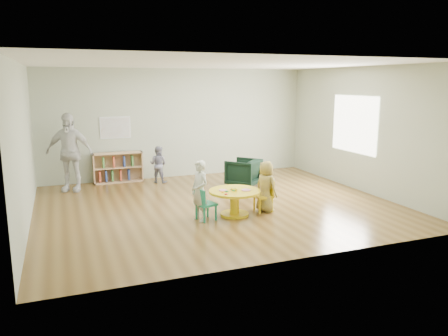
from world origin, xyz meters
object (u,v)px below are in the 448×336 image
object	(u,v)px
kid_chair_left	(204,203)
child_right	(266,187)
bookshelf	(117,167)
child_left	(200,191)
activity_table	(235,198)
adult_caretaker	(69,152)
armchair	(244,172)
toddler	(158,164)
kid_chair_right	(265,195)

from	to	relation	value
kid_chair_left	child_right	xyz separation A→B (m)	(1.28, 0.10, 0.18)
bookshelf	child_right	distance (m)	4.30
kid_chair_left	child_left	xyz separation A→B (m)	(-0.07, 0.02, 0.23)
activity_table	adult_caretaker	bearing A→B (deg)	132.16
armchair	child_right	xyz separation A→B (m)	(-0.44, -2.10, 0.17)
toddler	child_right	bearing A→B (deg)	148.69
kid_chair_right	adult_caretaker	xyz separation A→B (m)	(-3.46, 3.04, 0.57)
child_right	toddler	xyz separation A→B (m)	(-1.39, 3.18, -0.04)
armchair	toddler	distance (m)	2.13
bookshelf	armchair	world-z (taller)	bookshelf
toddler	adult_caretaker	xyz separation A→B (m)	(-2.06, -0.11, 0.44)
kid_chair_left	toddler	size ratio (longest dim) A/B	0.65
activity_table	armchair	bearing A→B (deg)	62.65
armchair	adult_caretaker	size ratio (longest dim) A/B	0.40
child_right	kid_chair_left	bearing A→B (deg)	73.37
bookshelf	adult_caretaker	world-z (taller)	adult_caretaker
activity_table	child_left	world-z (taller)	child_left
bookshelf	child_right	xyz separation A→B (m)	(2.33, -3.61, 0.13)
bookshelf	kid_chair_right	bearing A→B (deg)	-56.83
armchair	toddler	world-z (taller)	toddler
child_left	kid_chair_left	bearing A→B (deg)	56.13
armchair	child_left	distance (m)	2.84
bookshelf	child_left	size ratio (longest dim) A/B	1.09
child_left	adult_caretaker	distance (m)	3.80
bookshelf	adult_caretaker	bearing A→B (deg)	-154.40
kid_chair_left	child_left	size ratio (longest dim) A/B	0.54
activity_table	kid_chair_right	bearing A→B (deg)	3.94
toddler	adult_caretaker	world-z (taller)	adult_caretaker
armchair	child_left	bearing A→B (deg)	9.54
child_left	adult_caretaker	world-z (taller)	adult_caretaker
bookshelf	child_left	distance (m)	3.82
kid_chair_right	child_left	size ratio (longest dim) A/B	0.55
armchair	child_left	size ratio (longest dim) A/B	0.66
adult_caretaker	toddler	bearing A→B (deg)	24.24
activity_table	child_left	bearing A→B (deg)	-174.34
child_left	armchair	bearing A→B (deg)	122.39
activity_table	bookshelf	distance (m)	3.99
activity_table	bookshelf	size ratio (longest dim) A/B	0.80
armchair	child_right	bearing A→B (deg)	37.06
child_left	child_right	distance (m)	1.36
armchair	child_left	world-z (taller)	child_left
child_left	adult_caretaker	xyz separation A→B (m)	(-2.09, 3.16, 0.34)
adult_caretaker	bookshelf	bearing A→B (deg)	46.85
adult_caretaker	child_right	bearing A→B (deg)	-20.49
toddler	kid_chair_left	bearing A→B (deg)	126.98
kid_chair_left	kid_chair_right	xyz separation A→B (m)	(1.29, 0.14, 0.01)
kid_chair_right	armchair	size ratio (longest dim) A/B	0.84
child_left	child_right	xyz separation A→B (m)	(1.35, 0.08, -0.06)
toddler	adult_caretaker	distance (m)	2.11
bookshelf	toddler	bearing A→B (deg)	-24.39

